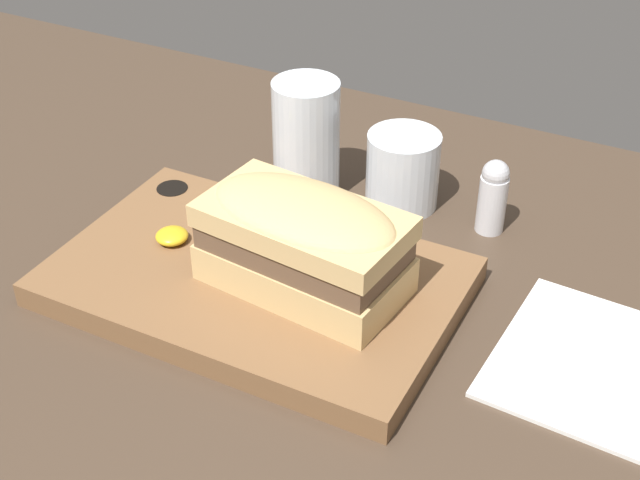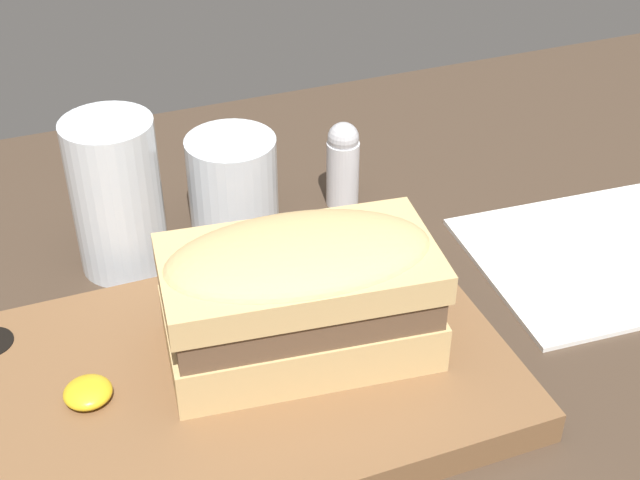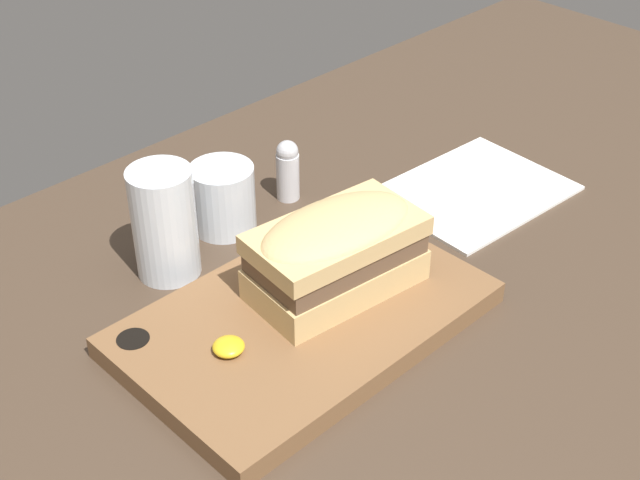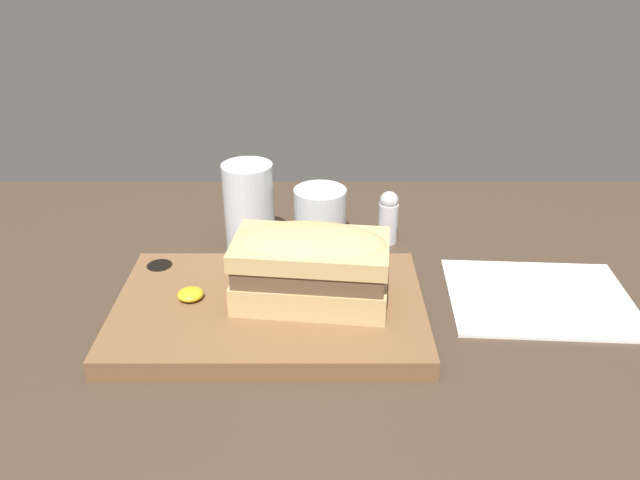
{
  "view_description": "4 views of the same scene",
  "coord_description": "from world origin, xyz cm",
  "px_view_note": "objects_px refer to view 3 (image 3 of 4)",
  "views": [
    {
      "loc": [
        26.37,
        -47.44,
        51.11
      ],
      "look_at": [
        -0.81,
        5.57,
        9.29
      ],
      "focal_mm": 50.0,
      "sensor_mm": 36.0,
      "label": 1
    },
    {
      "loc": [
        -16.72,
        -35.83,
        43.6
      ],
      "look_at": [
        0.31,
        8.56,
        10.16
      ],
      "focal_mm": 50.0,
      "sensor_mm": 36.0,
      "label": 2
    },
    {
      "loc": [
        -52.5,
        -43.85,
        59.44
      ],
      "look_at": [
        -2.73,
        7.2,
        9.49
      ],
      "focal_mm": 50.0,
      "sensor_mm": 36.0,
      "label": 3
    },
    {
      "loc": [
        -1.23,
        -54.33,
        43.16
      ],
      "look_at": [
        -1.25,
        7.75,
        10.71
      ],
      "focal_mm": 35.0,
      "sensor_mm": 36.0,
      "label": 4
    }
  ],
  "objects_px": {
    "wine_glass": "(223,200)",
    "salt_shaker": "(288,169)",
    "water_glass": "(165,229)",
    "napkin": "(474,191)",
    "serving_board": "(303,319)",
    "sandwich": "(336,249)"
  },
  "relations": [
    {
      "from": "water_glass",
      "to": "serving_board",
      "type": "bearing_deg",
      "value": -77.4
    },
    {
      "from": "sandwich",
      "to": "salt_shaker",
      "type": "bearing_deg",
      "value": 60.41
    },
    {
      "from": "sandwich",
      "to": "water_glass",
      "type": "relative_size",
      "value": 1.45
    },
    {
      "from": "serving_board",
      "to": "wine_glass",
      "type": "distance_m",
      "value": 0.2
    },
    {
      "from": "sandwich",
      "to": "wine_glass",
      "type": "relative_size",
      "value": 2.3
    },
    {
      "from": "napkin",
      "to": "salt_shaker",
      "type": "distance_m",
      "value": 0.23
    },
    {
      "from": "sandwich",
      "to": "napkin",
      "type": "xyz_separation_m",
      "value": [
        0.27,
        0.04,
        -0.07
      ]
    },
    {
      "from": "napkin",
      "to": "salt_shaker",
      "type": "relative_size",
      "value": 2.95
    },
    {
      "from": "napkin",
      "to": "salt_shaker",
      "type": "height_order",
      "value": "salt_shaker"
    },
    {
      "from": "wine_glass",
      "to": "salt_shaker",
      "type": "distance_m",
      "value": 0.1
    },
    {
      "from": "serving_board",
      "to": "sandwich",
      "type": "xyz_separation_m",
      "value": [
        0.05,
        0.0,
        0.06
      ]
    },
    {
      "from": "serving_board",
      "to": "wine_glass",
      "type": "relative_size",
      "value": 4.49
    },
    {
      "from": "water_glass",
      "to": "napkin",
      "type": "relative_size",
      "value": 0.55
    },
    {
      "from": "wine_glass",
      "to": "napkin",
      "type": "bearing_deg",
      "value": -30.27
    },
    {
      "from": "napkin",
      "to": "wine_glass",
      "type": "bearing_deg",
      "value": 149.73
    },
    {
      "from": "wine_glass",
      "to": "water_glass",
      "type": "bearing_deg",
      "value": -165.83
    },
    {
      "from": "serving_board",
      "to": "napkin",
      "type": "distance_m",
      "value": 0.32
    },
    {
      "from": "water_glass",
      "to": "wine_glass",
      "type": "xyz_separation_m",
      "value": [
        0.1,
        0.02,
        -0.02
      ]
    },
    {
      "from": "serving_board",
      "to": "salt_shaker",
      "type": "bearing_deg",
      "value": 50.87
    },
    {
      "from": "wine_glass",
      "to": "salt_shaker",
      "type": "relative_size",
      "value": 1.02
    },
    {
      "from": "serving_board",
      "to": "wine_glass",
      "type": "height_order",
      "value": "wine_glass"
    },
    {
      "from": "serving_board",
      "to": "wine_glass",
      "type": "xyz_separation_m",
      "value": [
        0.06,
        0.19,
        0.02
      ]
    }
  ]
}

